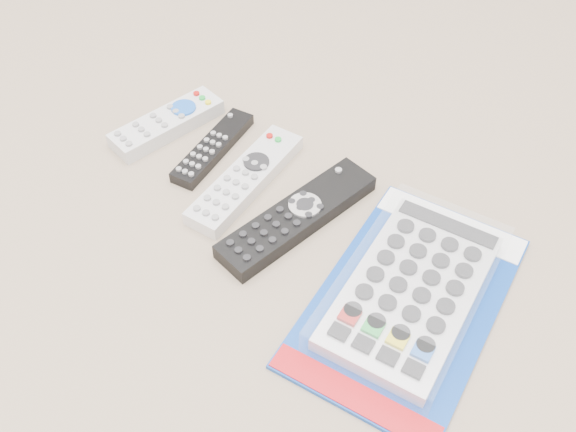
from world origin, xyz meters
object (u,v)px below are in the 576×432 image
Objects in this scene: remote_small_grey at (167,123)px; remote_slim_black at (213,148)px; remote_large_black at (297,216)px; jumbo_remote_packaged at (412,290)px; remote_silver_dvd at (246,179)px.

remote_small_grey is 1.08× the size of remote_slim_black.
jumbo_remote_packaged is at bearing 4.97° from remote_large_black.
remote_slim_black is at bearing 13.08° from remote_small_grey.
jumbo_remote_packaged reaches higher than remote_slim_black.
remote_large_black is 0.17m from jumbo_remote_packaged.
jumbo_remote_packaged reaches higher than remote_large_black.
remote_large_black is 0.72× the size of jumbo_remote_packaged.
jumbo_remote_packaged reaches higher than remote_small_grey.
remote_silver_dvd is 0.09m from remote_large_black.
remote_silver_dvd is 0.26m from jumbo_remote_packaged.
remote_silver_dvd is at bearing -24.15° from remote_slim_black.
remote_slim_black is (0.08, 0.00, -0.00)m from remote_small_grey.
jumbo_remote_packaged is (0.26, -0.03, 0.01)m from remote_silver_dvd.
remote_silver_dvd is 0.63× the size of jumbo_remote_packaged.
remote_small_grey is at bearing 169.00° from remote_silver_dvd.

